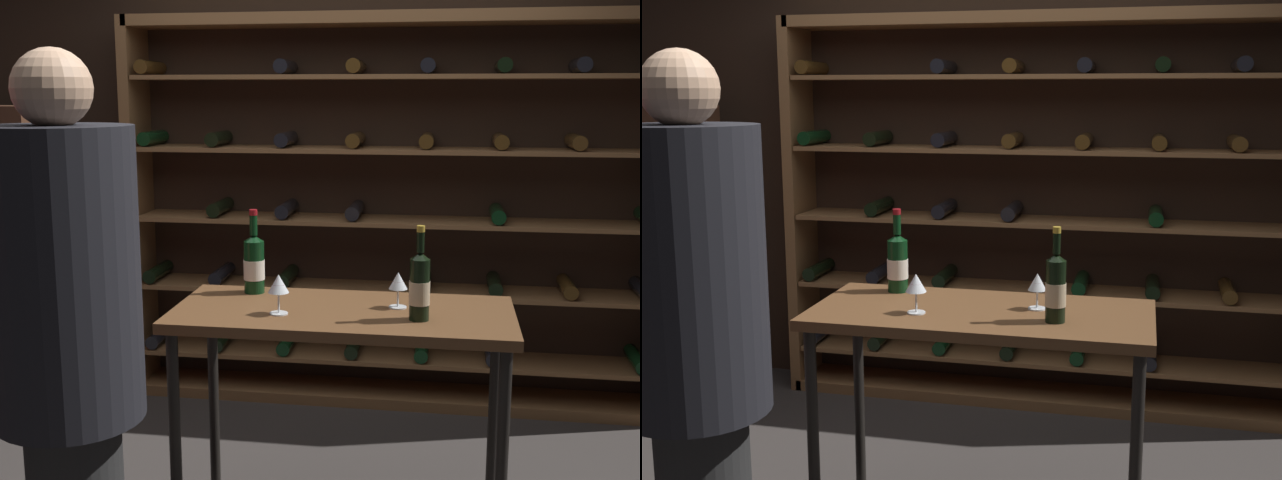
{
  "view_description": "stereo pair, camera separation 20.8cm",
  "coord_description": "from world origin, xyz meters",
  "views": [
    {
      "loc": [
        0.6,
        -2.82,
        1.71
      ],
      "look_at": [
        0.12,
        0.21,
        1.14
      ],
      "focal_mm": 44.5,
      "sensor_mm": 36.0,
      "label": 1
    },
    {
      "loc": [
        0.8,
        -2.78,
        1.71
      ],
      "look_at": [
        0.12,
        0.21,
        1.14
      ],
      "focal_mm": 44.5,
      "sensor_mm": 36.0,
      "label": 2
    }
  ],
  "objects": [
    {
      "name": "back_wall",
      "position": [
        0.0,
        1.65,
        1.4
      ],
      "size": [
        5.12,
        0.1,
        2.79
      ],
      "primitive_type": "cube",
      "color": "#332319",
      "rests_on": "ground"
    },
    {
      "name": "wine_rack",
      "position": [
        0.3,
        1.44,
        1.05
      ],
      "size": [
        2.92,
        0.32,
        2.12
      ],
      "color": "brown",
      "rests_on": "ground"
    },
    {
      "name": "tasting_table",
      "position": [
        0.23,
        0.03,
        0.81
      ],
      "size": [
        1.27,
        0.59,
        0.91
      ],
      "color": "brown",
      "rests_on": "ground"
    },
    {
      "name": "person_guest_plum_blouse",
      "position": [
        -0.46,
        -0.77,
        1.01
      ],
      "size": [
        0.43,
        0.43,
        1.84
      ],
      "rotation": [
        0.0,
        0.0,
        -2.02
      ],
      "color": "#252525",
      "rests_on": "ground"
    },
    {
      "name": "display_cabinet",
      "position": [
        -1.78,
        1.17,
        0.82
      ],
      "size": [
        0.44,
        0.36,
        1.64
      ],
      "primitive_type": "cube",
      "color": "#4C2D1E",
      "rests_on": "ground"
    },
    {
      "name": "wine_bottle_gold_foil",
      "position": [
        0.52,
        -0.07,
        1.04
      ],
      "size": [
        0.07,
        0.07,
        0.34
      ],
      "color": "black",
      "rests_on": "tasting_table"
    },
    {
      "name": "wine_bottle_red_label",
      "position": [
        -0.16,
        0.23,
        1.04
      ],
      "size": [
        0.09,
        0.09,
        0.34
      ],
      "color": "black",
      "rests_on": "tasting_table"
    },
    {
      "name": "wine_glass_stemmed_right",
      "position": [
        0.43,
        0.09,
        1.01
      ],
      "size": [
        0.07,
        0.07,
        0.14
      ],
      "color": "silver",
      "rests_on": "tasting_table"
    },
    {
      "name": "wine_glass_stemmed_center",
      "position": [
        0.01,
        -0.07,
        1.02
      ],
      "size": [
        0.08,
        0.08,
        0.15
      ],
      "color": "silver",
      "rests_on": "tasting_table"
    }
  ]
}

